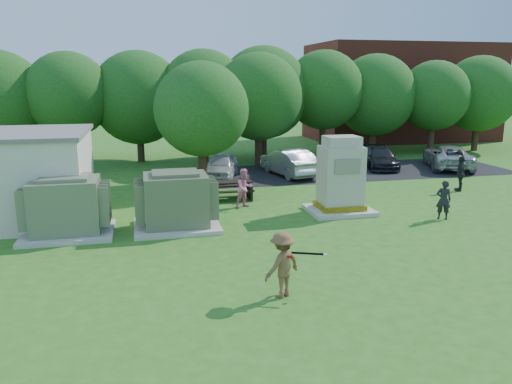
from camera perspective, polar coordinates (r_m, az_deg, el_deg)
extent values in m
plane|color=#2D6619|center=(14.47, 3.56, -8.53)|extent=(120.00, 120.00, 0.00)
cube|color=maroon|center=(45.51, 16.16, 10.88)|extent=(15.00, 8.00, 8.00)
cube|color=#232326|center=(29.03, 9.35, 2.33)|extent=(20.00, 6.00, 0.01)
cube|color=beige|center=(18.36, -20.62, -4.40)|extent=(3.00, 2.40, 0.15)
cube|color=#657352|center=(18.11, -20.87, -1.45)|extent=(2.20, 1.80, 1.80)
cube|color=#657352|center=(17.91, -21.11, 1.52)|extent=(1.60, 1.30, 0.12)
cube|color=#657352|center=(18.33, -24.80, -1.56)|extent=(0.32, 1.50, 1.35)
cube|color=#657352|center=(17.96, -16.87, -1.18)|extent=(0.32, 1.50, 1.35)
cube|color=beige|center=(18.20, -9.00, -3.86)|extent=(3.00, 2.40, 0.15)
cube|color=#5C6546|center=(17.95, -9.11, -0.87)|extent=(2.20, 1.80, 1.80)
cube|color=#5C6546|center=(17.74, -9.22, 2.14)|extent=(1.60, 1.30, 0.12)
cube|color=#5C6546|center=(17.91, -13.17, -1.00)|extent=(0.32, 1.50, 1.35)
cube|color=#5C6546|center=(18.06, -5.09, -0.59)|extent=(0.32, 1.50, 1.35)
cube|color=beige|center=(20.32, 9.49, -2.05)|extent=(2.51, 2.06, 0.17)
cube|color=yellow|center=(20.27, 9.51, -1.54)|extent=(1.77, 1.43, 0.21)
cube|color=#C0B19F|center=(20.00, 9.64, 1.92)|extent=(1.60, 1.26, 2.28)
cube|color=#C0B19F|center=(19.79, 9.79, 5.73)|extent=(1.31, 1.03, 0.40)
cube|color=gray|center=(19.32, 10.44, 2.87)|extent=(1.03, 0.05, 0.57)
cube|color=black|center=(22.08, -2.92, 1.16)|extent=(1.88, 0.73, 0.06)
cube|color=black|center=(22.70, -3.17, 0.67)|extent=(1.88, 0.26, 0.05)
cube|color=black|center=(21.59, -2.65, 0.03)|extent=(1.88, 0.26, 0.05)
cube|color=black|center=(22.04, -5.00, 0.07)|extent=(0.08, 1.41, 0.77)
cube|color=black|center=(22.31, -0.85, 0.28)|extent=(0.08, 1.41, 0.77)
imported|color=brown|center=(12.34, 3.03, -8.29)|extent=(1.23, 1.06, 1.66)
imported|color=black|center=(20.22, 20.65, -0.85)|extent=(0.65, 0.56, 1.51)
imported|color=pink|center=(20.62, -1.31, 0.45)|extent=(0.98, 0.89, 1.64)
imported|color=#232429|center=(25.57, 22.33, 1.98)|extent=(0.81, 1.06, 1.68)
imported|color=silver|center=(26.75, -4.05, 2.98)|extent=(2.63, 4.14, 1.31)
imported|color=#A3A3A8|center=(27.50, 3.77, 3.42)|extent=(2.36, 4.66, 1.46)
imported|color=black|center=(30.65, 13.96, 3.81)|extent=(2.65, 4.45, 1.21)
imported|color=#AEADB2|center=(31.75, 21.08, 3.78)|extent=(3.93, 5.43, 1.37)
cylinder|color=black|center=(12.38, 5.74, -7.00)|extent=(0.81, 0.36, 0.06)
cylinder|color=maroon|center=(12.13, 3.69, -7.39)|extent=(0.23, 0.14, 0.06)
sphere|color=white|center=(12.57, 7.86, -7.14)|extent=(0.09, 0.09, 0.09)
cylinder|color=#47301E|center=(33.56, -26.87, 4.59)|extent=(0.44, 0.44, 2.40)
cylinder|color=#47301E|center=(32.21, -20.23, 5.26)|extent=(0.44, 0.44, 2.80)
sphere|color=#235B1C|center=(31.99, -20.64, 10.40)|extent=(5.00, 5.00, 5.00)
cylinder|color=#47301E|center=(32.77, -13.05, 5.40)|extent=(0.44, 0.44, 2.30)
sphere|color=#235B1C|center=(32.53, -13.31, 10.45)|extent=(5.80, 5.80, 5.80)
cylinder|color=#47301E|center=(32.08, -5.88, 5.87)|extent=(0.44, 0.44, 2.70)
sphere|color=#235B1C|center=(31.85, -6.00, 11.18)|extent=(5.40, 5.40, 5.40)
cylinder|color=#47301E|center=(33.39, 0.86, 6.05)|extent=(0.44, 0.44, 2.50)
sphere|color=#235B1C|center=(33.16, 0.88, 11.28)|extent=(6.00, 6.00, 6.00)
cylinder|color=#47301E|center=(34.16, 7.60, 6.43)|extent=(0.44, 0.44, 2.90)
sphere|color=#235B1C|center=(33.95, 7.76, 11.48)|extent=(5.20, 5.20, 5.20)
cylinder|color=#47301E|center=(36.30, 13.22, 6.19)|extent=(0.44, 0.44, 2.40)
sphere|color=#235B1C|center=(36.09, 13.46, 10.73)|extent=(5.60, 5.60, 5.60)
cylinder|color=#47301E|center=(37.45, 19.38, 6.15)|extent=(0.44, 0.44, 2.60)
sphere|color=#235B1C|center=(37.26, 19.70, 10.33)|extent=(4.80, 4.80, 4.80)
cylinder|color=#47301E|center=(40.20, 23.79, 6.14)|extent=(0.44, 0.44, 2.50)
sphere|color=#235B1C|center=(40.01, 24.17, 10.21)|extent=(5.40, 5.40, 5.40)
cylinder|color=#47301E|center=(24.91, -6.10, 3.46)|extent=(0.44, 0.44, 2.40)
sphere|color=#235B1C|center=(24.61, -6.24, 9.39)|extent=(4.60, 4.60, 4.60)
cylinder|color=#47301E|center=(30.45, 0.28, 5.46)|extent=(0.44, 0.44, 2.60)
sphere|color=#235B1C|center=(30.21, 0.28, 10.85)|extent=(5.20, 5.20, 5.20)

